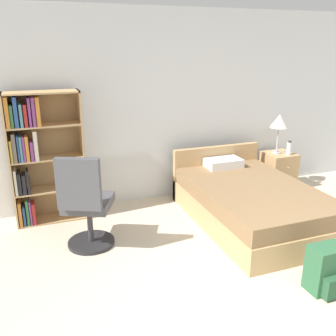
# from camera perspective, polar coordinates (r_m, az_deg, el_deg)

# --- Properties ---
(wall_back) EXTENTS (9.00, 0.06, 2.60)m
(wall_back) POSITION_cam_1_polar(r_m,az_deg,el_deg) (5.32, 1.85, 9.35)
(wall_back) COLOR silver
(wall_back) RESTS_ON ground_plane
(bookshelf) EXTENTS (0.87, 0.32, 1.62)m
(bookshelf) POSITION_cam_1_polar(r_m,az_deg,el_deg) (4.76, -19.36, 1.94)
(bookshelf) COLOR tan
(bookshelf) RESTS_ON ground_plane
(bed) EXTENTS (1.32, 2.05, 0.74)m
(bed) POSITION_cam_1_polar(r_m,az_deg,el_deg) (4.82, 12.31, -5.02)
(bed) COLOR tan
(bed) RESTS_ON ground_plane
(office_chair) EXTENTS (0.65, 0.70, 1.09)m
(office_chair) POSITION_cam_1_polar(r_m,az_deg,el_deg) (4.06, -12.40, -5.62)
(office_chair) COLOR #232326
(office_chair) RESTS_ON ground_plane
(nightstand) EXTENTS (0.43, 0.45, 0.56)m
(nightstand) POSITION_cam_1_polar(r_m,az_deg,el_deg) (6.01, 16.44, -0.39)
(nightstand) COLOR tan
(nightstand) RESTS_ON ground_plane
(table_lamp) EXTENTS (0.27, 0.27, 0.59)m
(table_lamp) POSITION_cam_1_polar(r_m,az_deg,el_deg) (5.82, 16.60, 6.72)
(table_lamp) COLOR #B2B2B7
(table_lamp) RESTS_ON nightstand
(water_bottle) EXTENTS (0.07, 0.07, 0.21)m
(water_bottle) POSITION_cam_1_polar(r_m,az_deg,el_deg) (5.87, 17.98, 2.90)
(water_bottle) COLOR silver
(water_bottle) RESTS_ON nightstand
(backpack_green) EXTENTS (0.32, 0.29, 0.43)m
(backpack_green) POSITION_cam_1_polar(r_m,az_deg,el_deg) (3.75, 23.02, -14.15)
(backpack_green) COLOR #2D603D
(backpack_green) RESTS_ON ground_plane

